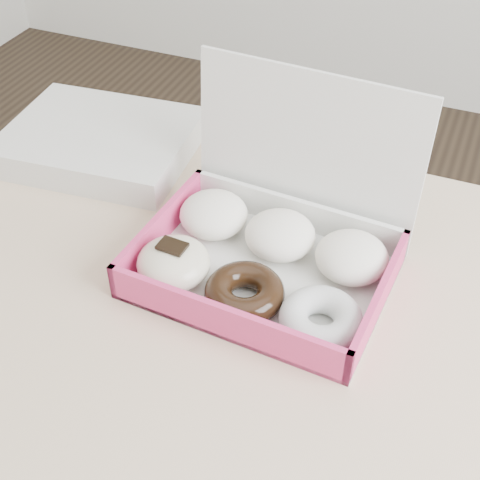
% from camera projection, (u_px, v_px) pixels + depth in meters
% --- Properties ---
extents(table, '(1.20, 0.80, 0.75)m').
position_uv_depth(table, '(298.00, 393.00, 0.81)').
color(table, '#D3B18B').
rests_on(table, ground).
extents(donut_box, '(0.32, 0.27, 0.22)m').
position_uv_depth(donut_box, '(267.00, 248.00, 0.83)').
color(donut_box, white).
rests_on(donut_box, table).
extents(newspapers, '(0.30, 0.25, 0.04)m').
position_uv_depth(newspapers, '(100.00, 141.00, 1.04)').
color(newspapers, white).
rests_on(newspapers, table).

